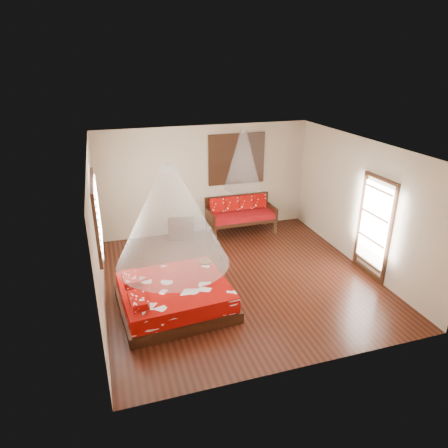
# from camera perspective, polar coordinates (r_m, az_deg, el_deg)

# --- Properties ---
(room) EXTENTS (5.54, 5.54, 2.84)m
(room) POSITION_cam_1_polar(r_m,az_deg,el_deg) (7.92, 2.44, 0.94)
(room) COLOR black
(room) RESTS_ON ground
(bed) EXTENTS (2.12, 1.95, 0.63)m
(bed) POSITION_cam_1_polar(r_m,az_deg,el_deg) (7.55, -7.11, -10.21)
(bed) COLOR black
(bed) RESTS_ON floor
(daybed) EXTENTS (1.78, 0.79, 0.94)m
(daybed) POSITION_cam_1_polar(r_m,az_deg,el_deg) (10.59, 2.33, 1.58)
(daybed) COLOR black
(daybed) RESTS_ON floor
(storage_chest) EXTENTS (0.78, 0.65, 0.47)m
(storage_chest) POSITION_cam_1_polar(r_m,az_deg,el_deg) (10.38, -6.09, -0.69)
(storage_chest) COLOR black
(storage_chest) RESTS_ON floor
(shutter_panel) EXTENTS (1.52, 0.06, 1.32)m
(shutter_panel) POSITION_cam_1_polar(r_m,az_deg,el_deg) (10.49, 1.83, 9.26)
(shutter_panel) COLOR black
(shutter_panel) RESTS_ON wall_back
(window_left) EXTENTS (0.10, 1.74, 1.34)m
(window_left) POSITION_cam_1_polar(r_m,az_deg,el_deg) (7.59, -17.71, 1.29)
(window_left) COLOR black
(window_left) RESTS_ON wall_left
(glazed_door) EXTENTS (0.08, 1.02, 2.16)m
(glazed_door) POSITION_cam_1_polar(r_m,az_deg,el_deg) (8.82, 20.63, -0.55)
(glazed_door) COLOR black
(glazed_door) RESTS_ON floor
(wine_tray) EXTENTS (0.25, 0.25, 0.21)m
(wine_tray) POSITION_cam_1_polar(r_m,az_deg,el_deg) (8.09, -2.71, -5.18)
(wine_tray) COLOR brown
(wine_tray) RESTS_ON bed
(mosquito_net_main) EXTENTS (2.00, 2.00, 1.80)m
(mosquito_net_main) POSITION_cam_1_polar(r_m,az_deg,el_deg) (6.83, -7.62, 1.16)
(mosquito_net_main) COLOR white
(mosquito_net_main) RESTS_ON ceiling
(mosquito_net_daybed) EXTENTS (0.95, 0.95, 1.50)m
(mosquito_net_daybed) POSITION_cam_1_polar(r_m,az_deg,el_deg) (10.04, 2.71, 9.22)
(mosquito_net_daybed) COLOR white
(mosquito_net_daybed) RESTS_ON ceiling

